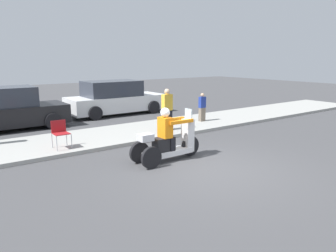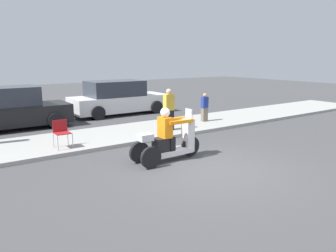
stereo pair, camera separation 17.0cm
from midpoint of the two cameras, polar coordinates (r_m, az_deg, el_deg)
ground_plane at (r=8.44m, az=7.07°, el=-7.52°), size 60.00×60.00×0.00m
sidewalk_strip at (r=12.05m, az=-8.00°, el=-1.34°), size 28.00×2.80×0.12m
motorcycle_trike at (r=8.93m, az=-0.53°, el=-2.72°), size 2.10×0.68×1.48m
spectator_near_curb at (r=12.13m, az=-0.57°, el=2.74°), size 0.37×0.22×1.54m
spectator_end_of_line at (r=13.97m, az=5.62°, el=3.19°), size 0.29×0.17×1.19m
folding_chair_set_back at (r=10.33m, az=-18.73°, el=-0.86°), size 0.47×0.47×0.82m
parked_car_lot_center at (r=14.24m, az=-26.51°, el=2.50°), size 4.28×1.99×1.67m
parked_car_lot_far at (r=16.56m, az=-9.48°, el=4.73°), size 4.85×2.10×1.67m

